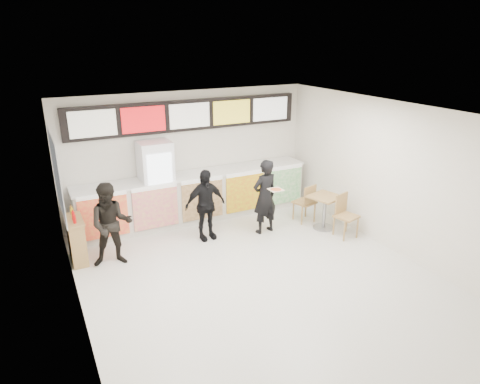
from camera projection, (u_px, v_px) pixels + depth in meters
floor at (260, 280)px, 7.72m from camera, size 7.00×7.00×0.00m
ceiling at (263, 114)px, 6.69m from camera, size 7.00×7.00×0.00m
wall_back at (189, 155)px, 10.14m from camera, size 6.00×0.00×6.00m
wall_left at (74, 238)px, 5.94m from camera, size 0.00×7.00×7.00m
wall_right at (393, 178)px, 8.47m from camera, size 0.00×7.00×7.00m
service_counter at (197, 197)px, 10.12m from camera, size 5.56×0.77×1.14m
menu_board at (189, 115)px, 9.74m from camera, size 5.50×0.14×0.70m
drinks_fridge at (157, 185)px, 9.59m from camera, size 0.70×0.67×2.00m
mirror_panel at (56, 174)px, 7.91m from camera, size 0.01×2.00×1.50m
customer_main at (265, 197)px, 9.35m from camera, size 0.66×0.49×1.68m
customer_left at (111, 225)px, 8.01m from camera, size 0.91×0.77×1.64m
customer_mid at (205, 205)px, 9.06m from camera, size 0.93×0.44×1.56m
pizza_slice at (276, 189)px, 8.87m from camera, size 0.36×0.36×0.02m
cafe_table at (325, 206)px, 9.63m from camera, size 0.87×1.66×0.94m
condiment_ledge at (77, 240)px, 8.26m from camera, size 0.32×0.78×1.05m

